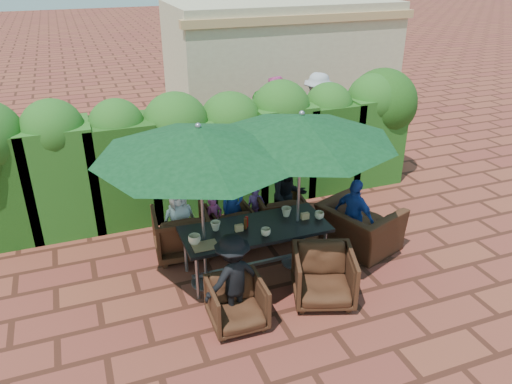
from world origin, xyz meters
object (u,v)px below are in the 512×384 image
object	(u,v)px
dining_table	(255,232)
chair_far_left	(181,230)
chair_near_left	(237,301)
chair_far_mid	(230,222)
chair_near_right	(324,274)
chair_far_right	(279,211)
umbrella_right	(301,128)
chair_end_right	(360,220)
umbrella_left	(199,141)

from	to	relation	value
dining_table	chair_far_left	world-z (taller)	chair_far_left
dining_table	chair_near_left	world-z (taller)	dining_table
chair_far_mid	chair_near_right	distance (m)	2.09
chair_far_right	chair_near_left	bearing A→B (deg)	59.70
umbrella_right	chair_end_right	size ratio (longest dim) A/B	2.34
umbrella_left	chair_end_right	xyz separation A→B (m)	(2.61, 0.08, -1.71)
chair_far_right	chair_far_left	bearing A→B (deg)	9.00
umbrella_right	chair_far_mid	world-z (taller)	umbrella_right
chair_far_right	chair_near_right	xyz separation A→B (m)	(-0.16, -1.96, 0.03)
chair_near_left	chair_end_right	bearing A→B (deg)	24.94
chair_near_left	chair_near_right	size ratio (longest dim) A/B	0.86
chair_near_left	dining_table	bearing A→B (deg)	59.55
chair_far_right	chair_near_left	world-z (taller)	chair_far_right
chair_far_left	chair_far_mid	bearing A→B (deg)	-167.38
chair_far_mid	chair_far_left	bearing A→B (deg)	6.00
chair_far_left	chair_near_left	xyz separation A→B (m)	(0.29, -1.91, -0.07)
dining_table	chair_far_right	world-z (taller)	chair_far_right
chair_far_mid	chair_far_right	xyz separation A→B (m)	(0.88, -0.00, 0.04)
umbrella_left	chair_far_left	bearing A→B (deg)	99.14
chair_far_left	chair_end_right	distance (m)	2.87
chair_near_left	chair_near_right	distance (m)	1.28
umbrella_left	chair_near_left	world-z (taller)	umbrella_left
umbrella_right	chair_far_mid	xyz separation A→B (m)	(-0.75, 1.01, -1.87)
dining_table	chair_far_left	xyz separation A→B (m)	(-0.93, 0.86, -0.24)
chair_far_right	umbrella_left	bearing A→B (deg)	38.00
chair_far_left	chair_far_mid	world-z (taller)	chair_far_left
chair_far_right	chair_near_right	distance (m)	1.97
chair_near_left	chair_near_right	bearing A→B (deg)	4.08
umbrella_left	chair_far_right	distance (m)	2.62
umbrella_left	umbrella_right	size ratio (longest dim) A/B	1.04
dining_table	chair_near_left	bearing A→B (deg)	-121.68
chair_far_right	chair_near_left	distance (m)	2.48
umbrella_left	chair_far_mid	size ratio (longest dim) A/B	4.02
umbrella_left	chair_near_right	world-z (taller)	umbrella_left
umbrella_left	chair_far_mid	xyz separation A→B (m)	(0.70, 1.03, -1.87)
chair_far_right	chair_end_right	distance (m)	1.39
chair_near_right	chair_end_right	size ratio (longest dim) A/B	0.73
umbrella_left	dining_table	bearing A→B (deg)	3.09
umbrella_right	chair_far_left	xyz separation A→B (m)	(-1.60, 0.89, -1.78)
umbrella_right	chair_near_right	xyz separation A→B (m)	(-0.03, -0.95, -1.80)
umbrella_left	umbrella_right	world-z (taller)	same
chair_near_left	chair_end_right	size ratio (longest dim) A/B	0.62
umbrella_right	chair_far_right	size ratio (longest dim) A/B	3.44
umbrella_right	chair_near_right	world-z (taller)	umbrella_right
chair_far_right	chair_far_mid	bearing A→B (deg)	4.96
umbrella_left	chair_near_right	xyz separation A→B (m)	(1.42, -0.94, -1.80)
umbrella_left	chair_near_left	xyz separation A→B (m)	(0.14, -1.00, -1.86)
dining_table	chair_near_right	size ratio (longest dim) A/B	2.59
chair_far_mid	chair_near_left	distance (m)	2.10
chair_far_mid	chair_near_left	world-z (taller)	chair_near_left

